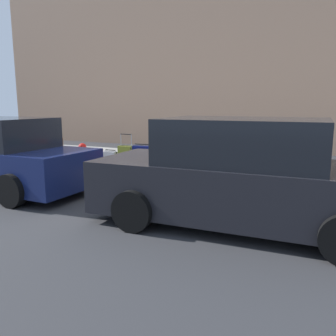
{
  "coord_description": "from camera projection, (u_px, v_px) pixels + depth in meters",
  "views": [
    {
      "loc": [
        -4.12,
        6.83,
        1.9
      ],
      "look_at": [
        -0.98,
        0.22,
        0.56
      ],
      "focal_mm": 37.48,
      "sensor_mm": 36.0,
      "label": 1
    }
  ],
  "objects": [
    {
      "name": "suitcase_maroon_4",
      "position": [
        183.0,
        165.0,
        8.09
      ],
      "size": [
        0.38,
        0.22,
        1.04
      ],
      "color": "maroon",
      "rests_on": "sidewalk_curb"
    },
    {
      "name": "ground_plane",
      "position": [
        134.0,
        187.0,
        8.15
      ],
      "size": [
        40.0,
        40.0,
        0.0
      ],
      "primitive_type": "plane",
      "color": "#333335"
    },
    {
      "name": "suitcase_silver_8",
      "position": [
        111.0,
        162.0,
        8.99
      ],
      "size": [
        0.39,
        0.22,
        0.62
      ],
      "color": "#9EA0A8",
      "rests_on": "sidewalk_curb"
    },
    {
      "name": "suitcase_silver_1",
      "position": [
        250.0,
        173.0,
        7.48
      ],
      "size": [
        0.4,
        0.21,
        0.87
      ],
      "color": "#9EA0A8",
      "rests_on": "sidewalk_curb"
    },
    {
      "name": "sidewalk_curb",
      "position": [
        178.0,
        167.0,
        10.36
      ],
      "size": [
        18.0,
        5.0,
        0.14
      ],
      "primitive_type": "cube",
      "color": "#9E9B93",
      "rests_on": "ground_plane"
    },
    {
      "name": "suitcase_black_2",
      "position": [
        227.0,
        168.0,
        7.65
      ],
      "size": [
        0.42,
        0.2,
        0.99
      ],
      "color": "black",
      "rests_on": "sidewalk_curb"
    },
    {
      "name": "parked_car_charcoal_0",
      "position": [
        242.0,
        177.0,
        5.46
      ],
      "size": [
        4.71,
        2.2,
        1.69
      ],
      "color": "black",
      "rests_on": "ground_plane"
    },
    {
      "name": "suitcase_olive_0",
      "position": [
        274.0,
        178.0,
        7.21
      ],
      "size": [
        0.45,
        0.2,
        0.8
      ],
      "color": "#59601E",
      "rests_on": "sidewalk_curb"
    },
    {
      "name": "building_facade_sidewalk_side",
      "position": [
        239.0,
        11.0,
        15.08
      ],
      "size": [
        24.0,
        3.0,
        11.72
      ],
      "primitive_type": "cube",
      "color": "#9E7A60",
      "rests_on": "ground_plane"
    },
    {
      "name": "bollard_post",
      "position": [
        61.0,
        154.0,
        9.41
      ],
      "size": [
        0.13,
        0.13,
        0.87
      ],
      "primitive_type": "cylinder",
      "color": "brown",
      "rests_on": "sidewalk_curb"
    },
    {
      "name": "suitcase_teal_3",
      "position": [
        204.0,
        167.0,
        7.9
      ],
      "size": [
        0.48,
        0.24,
        0.97
      ],
      "color": "#0F606B",
      "rests_on": "sidewalk_curb"
    },
    {
      "name": "fire_hydrant",
      "position": [
        83.0,
        156.0,
        9.3
      ],
      "size": [
        0.39,
        0.21,
        0.74
      ],
      "color": "red",
      "rests_on": "sidewalk_curb"
    },
    {
      "name": "suitcase_olive_7",
      "position": [
        127.0,
        160.0,
        8.78
      ],
      "size": [
        0.4,
        0.25,
        1.04
      ],
      "color": "#59601E",
      "rests_on": "sidewalk_curb"
    },
    {
      "name": "suitcase_navy_6",
      "position": [
        143.0,
        162.0,
        8.47
      ],
      "size": [
        0.47,
        0.23,
        0.83
      ],
      "color": "navy",
      "rests_on": "sidewalk_curb"
    },
    {
      "name": "suitcase_red_5",
      "position": [
        163.0,
        163.0,
        8.27
      ],
      "size": [
        0.45,
        0.29,
        0.98
      ],
      "color": "red",
      "rests_on": "sidewalk_curb"
    }
  ]
}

